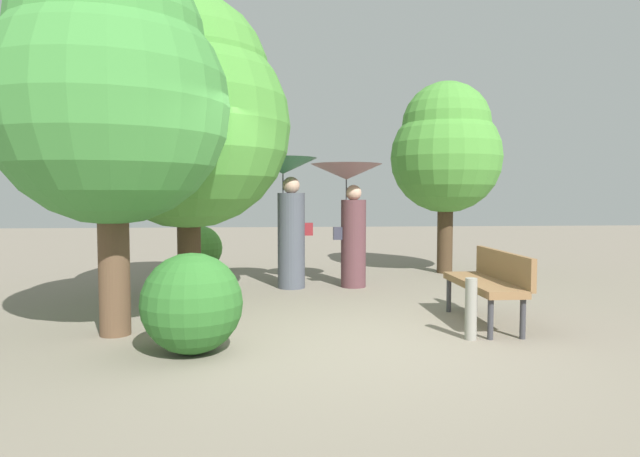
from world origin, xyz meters
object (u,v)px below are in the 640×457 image
(park_bench, at_px, (490,279))
(tree_mid_left, at_px, (110,87))
(person_left, at_px, (287,202))
(tree_near_left, at_px, (187,110))
(path_marker_post, at_px, (471,309))
(tree_near_right, at_px, (446,148))
(person_right, at_px, (349,202))

(park_bench, distance_m, tree_mid_left, 4.61)
(person_left, height_order, tree_near_left, tree_near_left)
(tree_mid_left, bearing_deg, person_left, 56.02)
(person_left, bearing_deg, park_bench, -146.72)
(park_bench, relative_size, path_marker_post, 2.38)
(park_bench, xyz_separation_m, tree_near_right, (0.77, 4.09, 1.84))
(person_right, height_order, path_marker_post, person_right)
(tree_near_right, distance_m, tree_mid_left, 6.47)
(person_left, distance_m, tree_near_right, 3.49)
(path_marker_post, bearing_deg, person_right, 103.60)
(person_left, relative_size, park_bench, 1.37)
(person_left, distance_m, park_bench, 3.55)
(person_right, distance_m, tree_near_left, 2.84)
(person_left, height_order, path_marker_post, person_left)
(tree_near_right, bearing_deg, person_right, -144.36)
(tree_near_left, bearing_deg, tree_mid_left, -104.35)
(person_right, height_order, tree_near_right, tree_near_right)
(tree_near_right, relative_size, tree_mid_left, 0.90)
(tree_near_left, distance_m, path_marker_post, 4.61)
(person_left, relative_size, tree_near_left, 0.49)
(person_left, height_order, tree_near_right, tree_near_right)
(park_bench, height_order, tree_near_left, tree_near_left)
(park_bench, bearing_deg, tree_near_right, 169.31)
(park_bench, distance_m, path_marker_post, 0.82)
(park_bench, height_order, tree_near_right, tree_near_right)
(tree_mid_left, bearing_deg, person_right, 44.39)
(person_right, height_order, park_bench, person_right)
(park_bench, xyz_separation_m, path_marker_post, (-0.45, -0.65, -0.20))
(person_right, height_order, tree_near_left, tree_near_left)
(park_bench, xyz_separation_m, tree_near_left, (-3.63, 1.74, 2.12))
(tree_near_left, xyz_separation_m, path_marker_post, (3.18, -2.40, -2.32))
(tree_near_left, relative_size, path_marker_post, 6.68)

